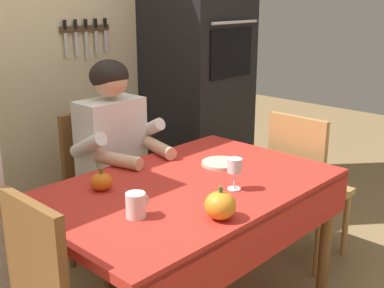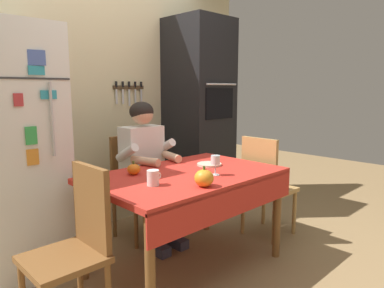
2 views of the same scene
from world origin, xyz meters
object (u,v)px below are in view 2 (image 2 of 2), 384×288
dining_table (188,184)px  pumpkin_medium (134,169)px  seated_person (147,160)px  coffee_mug (154,178)px  serving_tray (209,164)px  pumpkin_large (204,178)px  wall_oven (199,116)px  chair_behind_person (135,181)px  chair_right_side (265,183)px  chair_left_side (76,241)px  wine_glass (215,161)px  refrigerator (8,153)px

dining_table → pumpkin_medium: 0.41m
seated_person → coffee_mug: seated_person is taller
coffee_mug → serving_tray: bearing=12.9°
seated_person → pumpkin_large: seated_person is taller
wall_oven → chair_behind_person: bearing=-172.4°
chair_right_side → coffee_mug: chair_right_side is taller
chair_left_side → pumpkin_medium: bearing=25.6°
wall_oven → chair_right_side: size_ratio=2.26×
chair_right_side → seated_person: bearing=140.9°
wall_oven → wine_glass: (-0.95, -1.10, -0.21)m
seated_person → wine_glass: 0.79m
dining_table → chair_right_side: size_ratio=1.51×
pumpkin_medium → serving_tray: bearing=-15.1°
refrigerator → dining_table: refrigerator is taller
refrigerator → pumpkin_large: bearing=-57.1°
wall_oven → pumpkin_medium: wall_oven is taller
chair_right_side → pumpkin_medium: (-1.21, 0.31, 0.27)m
dining_table → wine_glass: size_ratio=9.64×
refrigerator → coffee_mug: 1.12m
wine_glass → seated_person: bearing=91.7°
seated_person → chair_right_side: 1.09m
seated_person → coffee_mug: (-0.46, -0.68, 0.05)m
pumpkin_large → serving_tray: 0.63m
pumpkin_large → pumpkin_medium: (-0.14, 0.57, -0.02)m
wine_glass → serving_tray: wine_glass is taller
chair_behind_person → coffee_mug: (-0.46, -0.87, 0.28)m
coffee_mug → chair_left_side: bearing=175.2°
chair_left_side → chair_right_side: (1.80, -0.03, 0.00)m
dining_table → serving_tray: bearing=14.0°
serving_tray → refrigerator: bearing=147.5°
wine_glass → serving_tray: 0.35m
dining_table → chair_behind_person: (0.08, 0.79, -0.14)m
pumpkin_large → serving_tray: pumpkin_large is taller
pumpkin_large → pumpkin_medium: pumpkin_large is taller
chair_behind_person → serving_tray: chair_behind_person is taller
dining_table → coffee_mug: size_ratio=13.12×
chair_left_side → dining_table: bearing=2.4°
wall_oven → chair_behind_person: wall_oven is taller
wine_glass → pumpkin_large: bearing=-151.6°
chair_right_side → wall_oven: bearing=81.4°
dining_table → chair_behind_person: chair_behind_person is taller
serving_tray → dining_table: bearing=-166.0°
refrigerator → chair_right_side: size_ratio=1.94×
wine_glass → pumpkin_medium: wine_glass is taller
pumpkin_large → serving_tray: (0.48, 0.40, -0.05)m
chair_left_side → chair_right_side: size_ratio=1.00×
pumpkin_medium → pumpkin_large: bearing=-76.4°
chair_left_side → pumpkin_large: chair_left_side is taller
chair_behind_person → seated_person: size_ratio=0.75×
seated_person → pumpkin_large: (-0.25, -0.93, 0.06)m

